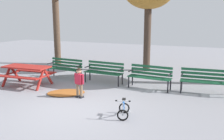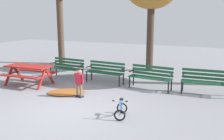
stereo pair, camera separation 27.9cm
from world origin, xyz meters
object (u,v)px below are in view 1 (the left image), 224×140
picnic_table (27,71)px  park_bench_right (150,75)px  park_bench_left (104,71)px  child_standing (79,80)px  park_bench_far_left (65,67)px  kids_bicycle (124,110)px  park_bench_far_right (204,79)px

picnic_table → park_bench_right: 4.73m
park_bench_left → child_standing: 2.03m
park_bench_far_left → park_bench_left: size_ratio=1.00×
picnic_table → kids_bicycle: 4.79m
child_standing → park_bench_left: bearing=91.2°
kids_bicycle → child_standing: bearing=153.5°
picnic_table → kids_bicycle: picnic_table is taller
park_bench_far_left → park_bench_right: size_ratio=1.00×
park_bench_left → park_bench_far_right: 3.79m
park_bench_far_left → park_bench_far_right: 5.69m
picnic_table → kids_bicycle: size_ratio=3.03×
park_bench_far_right → child_standing: size_ratio=1.62×
picnic_table → park_bench_left: bearing=30.5°
child_standing → kids_bicycle: size_ratio=1.62×
park_bench_right → kids_bicycle: size_ratio=2.62×
park_bench_left → park_bench_far_left: bearing=178.4°
park_bench_far_left → park_bench_left: bearing=-1.6°
park_bench_far_left → child_standing: size_ratio=1.62×
park_bench_right → child_standing: 2.72m
picnic_table → park_bench_far_left: park_bench_far_left is taller
park_bench_far_right → park_bench_far_left: bearing=-179.7°
picnic_table → park_bench_left: 3.01m
child_standing → park_bench_far_left: bearing=132.9°
park_bench_far_left → kids_bicycle: (3.85, -3.04, -0.31)m
park_bench_right → park_bench_far_right: 1.89m
park_bench_right → child_standing: child_standing is taller
park_bench_left → kids_bicycle: park_bench_left is taller
park_bench_left → park_bench_far_right: same height
park_bench_left → child_standing: child_standing is taller
picnic_table → child_standing: child_standing is taller
kids_bicycle → park_bench_far_left: bearing=141.7°
kids_bicycle → picnic_table: bearing=162.3°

